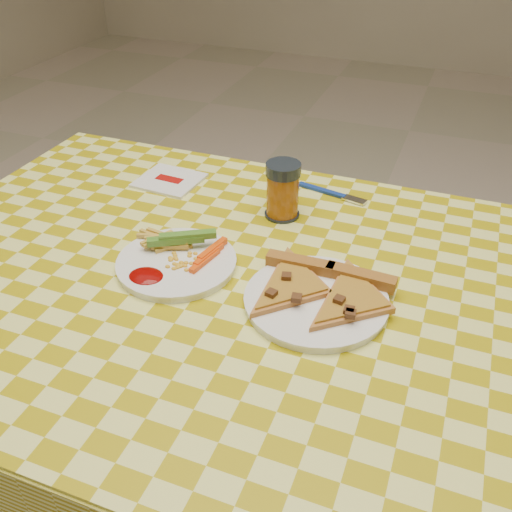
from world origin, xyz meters
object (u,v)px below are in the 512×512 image
(table, at_px, (240,312))
(plate_left, at_px, (177,264))
(drink_glass, at_px, (283,191))
(plate_right, at_px, (316,302))

(table, xyz_separation_m, plate_left, (-0.12, -0.01, 0.08))
(drink_glass, bearing_deg, table, -89.54)
(plate_left, distance_m, drink_glass, 0.27)
(plate_right, xyz_separation_m, drink_glass, (-0.14, 0.25, 0.05))
(table, relative_size, plate_right, 5.62)
(plate_right, height_order, drink_glass, drink_glass)
(plate_right, bearing_deg, table, 172.66)
(table, height_order, plate_left, plate_left)
(plate_left, bearing_deg, table, 2.65)
(table, xyz_separation_m, drink_glass, (-0.00, 0.23, 0.13))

